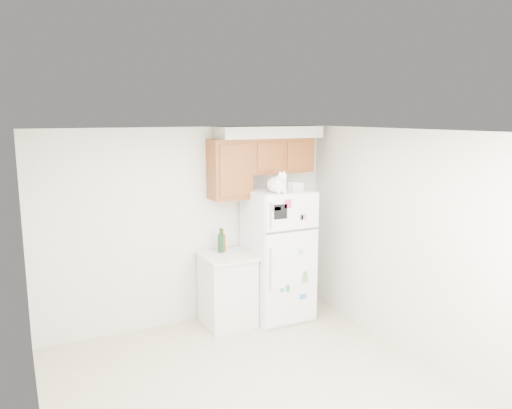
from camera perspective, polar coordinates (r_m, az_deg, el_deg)
ground_plane at (r=5.11m, az=0.39°, el=-21.04°), size 3.80×4.00×0.01m
room_shell at (r=4.74m, az=0.40°, el=-1.63°), size 3.84×4.04×2.52m
refrigerator at (r=6.55m, az=2.54°, el=-5.71°), size 0.76×0.78×1.70m
base_counter at (r=6.44m, az=-3.27°, el=-9.62°), size 0.64×0.64×0.92m
cat at (r=6.14m, az=2.53°, el=2.36°), size 0.28×0.41×0.29m
storage_box_back at (r=6.48m, az=4.06°, el=2.24°), size 0.19×0.15×0.10m
storage_box_front at (r=6.43m, az=4.66°, el=2.12°), size 0.16×0.13×0.09m
bottle_green at (r=6.36m, az=-4.06°, el=-4.08°), size 0.07×0.07×0.32m
bottle_amber at (r=6.38m, az=-3.83°, el=-4.10°), size 0.07×0.07×0.30m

